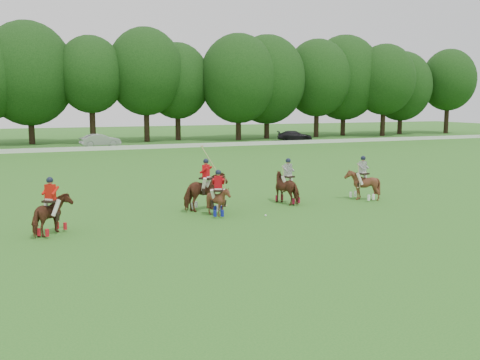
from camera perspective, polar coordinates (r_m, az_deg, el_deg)
name	(u,v)px	position (r m, az deg, el deg)	size (l,w,h in m)	color
ground	(235,232)	(21.14, -0.56, -5.59)	(180.00, 180.00, 0.00)	#276F1F
tree_line	(93,75)	(67.69, -15.39, 10.77)	(117.98, 14.32, 14.75)	black
boundary_rail	(105,148)	(57.82, -14.24, 3.31)	(120.00, 0.10, 0.44)	white
car_mid	(100,140)	(62.25, -14.68, 4.11)	(1.54, 4.41, 1.45)	#A9A8AE
car_right	(295,136)	(69.60, 5.85, 4.71)	(1.84, 4.52, 1.31)	black
polo_red_a	(52,214)	(21.84, -19.46, -3.46)	(1.78, 1.94, 2.25)	#472113
polo_red_b	(206,192)	(25.05, -3.63, -1.27)	(2.32, 2.32, 3.01)	#472113
polo_red_c	(218,200)	(23.96, -2.32, -2.14)	(1.42, 1.51, 2.09)	#472113
polo_stripe_a	(288,187)	(26.96, 5.12, -0.77)	(1.43, 2.05, 2.29)	#472113
polo_stripe_b	(362,184)	(28.52, 12.92, -0.44)	(1.66, 1.77, 2.31)	#472113
polo_ball	(266,215)	(23.99, 2.74, -3.80)	(0.09, 0.09, 0.09)	white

